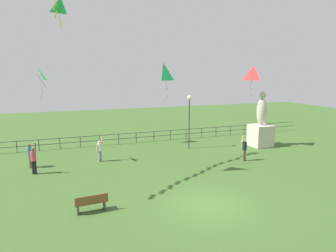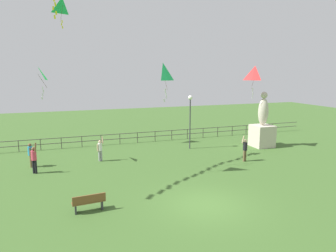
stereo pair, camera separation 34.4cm
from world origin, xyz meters
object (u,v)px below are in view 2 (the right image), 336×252
Objects in this scene: person_1 at (34,158)px; person_0 at (30,153)px; kite_3 at (38,75)px; kite_4 at (163,74)px; kite_2 at (63,6)px; statue_monument at (262,129)px; lamppost at (190,110)px; person_3 at (100,149)px; person_2 at (245,148)px; kite_1 at (255,75)px; park_bench at (89,202)px.

person_0 is at bearing 102.52° from person_1.
kite_4 is at bearing -24.88° from kite_3.
kite_2 is at bearing 126.05° from kite_4.
kite_2 reaches higher than kite_4.
person_0 is 1.55m from person_1.
statue_monument reaches higher than person_1.
lamppost reaches higher than person_3.
person_2 is at bearing -19.45° from person_3.
person_1 is (0.33, -1.51, 0.07)m from person_0.
statue_monument reaches higher than lamppost.
lamppost is 7.99m from person_3.
kite_2 reaches higher than person_3.
kite_3 is at bearing -113.66° from kite_2.
person_3 is 0.80× the size of kite_2.
lamppost reaches higher than person_2.
kite_2 is at bearing 145.66° from person_2.
kite_3 is (-3.77, 0.28, 5.25)m from person_3.
person_1 is at bearing -175.26° from kite_1.
person_3 is 7.24m from kite_4.
kite_2 is at bearing 68.21° from person_1.
person_1 is at bearing -176.07° from statue_monument.
kite_1 reaches higher than statue_monument.
person_0 is 10.41m from kite_4.
kite_1 is (17.41, -0.09, 5.16)m from person_0.
kite_2 is at bearing 58.48° from person_0.
kite_4 reaches higher than person_3.
person_3 is (-13.71, 0.13, -0.58)m from statue_monument.
person_2 is 0.78× the size of kite_4.
lamppost is 2.92× the size of park_bench.
kite_4 is (5.63, -7.73, -5.13)m from kite_2.
lamppost reaches higher than person_1.
statue_monument is 6.56m from lamppost.
kite_3 reaches higher than person_1.
person_0 is (-18.31, 0.28, -0.55)m from statue_monument.
park_bench is (-9.04, -9.24, -2.78)m from lamppost.
park_bench is 17.37m from kite_1.
person_0 is at bearing -174.91° from lamppost.
kite_3 is (0.83, 0.14, 5.21)m from person_0.
lamppost is 6.11m from kite_1.
person_0 is 0.77× the size of kite_3.
person_2 is (14.41, -3.61, 0.00)m from person_0.
person_2 is at bearing -34.34° from kite_2.
person_1 is at bearing -111.79° from kite_2.
park_bench is 9.16m from kite_4.
kite_4 is at bearing -12.89° from person_1.
kite_3 is (0.49, 1.65, 5.15)m from person_1.
statue_monument reaches higher than person_2.
person_0 is at bearing 178.18° from person_3.
kite_1 is at bearing 49.57° from person_2.
lamppost is 1.85× the size of kite_4.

